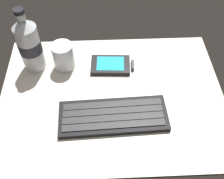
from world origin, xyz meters
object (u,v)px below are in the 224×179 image
keyboard (113,116)px  juice_cup (63,57)px  water_bottle (29,44)px  handheld_device (113,65)px

keyboard → juice_cup: 24.45cm
juice_cup → water_bottle: size_ratio=0.41×
juice_cup → handheld_device: bearing=-3.6°
keyboard → water_bottle: size_ratio=1.41×
handheld_device → water_bottle: size_ratio=0.63×
handheld_device → water_bottle: 25.38cm
water_bottle → handheld_device: bearing=-3.4°
handheld_device → water_bottle: water_bottle is taller
juice_cup → water_bottle: (-9.13, 0.49, 5.10)cm
keyboard → juice_cup: bearing=125.7°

